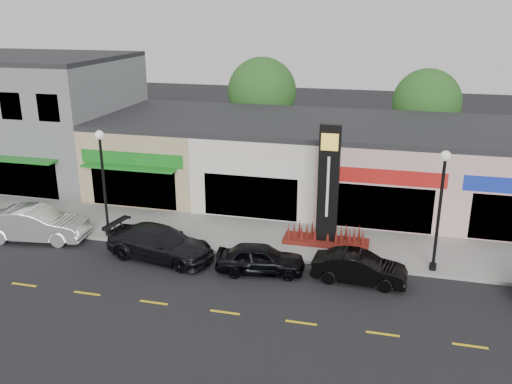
% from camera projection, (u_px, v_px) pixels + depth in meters
% --- Properties ---
extents(ground, '(120.00, 120.00, 0.00)m').
position_uv_depth(ground, '(245.00, 277.00, 23.81)').
color(ground, black).
rests_on(ground, ground).
extents(sidewalk, '(52.00, 4.30, 0.15)m').
position_uv_depth(sidewalk, '(268.00, 237.00, 27.78)').
color(sidewalk, gray).
rests_on(sidewalk, ground).
extents(curb, '(52.00, 0.20, 0.15)m').
position_uv_depth(curb, '(257.00, 256.00, 25.72)').
color(curb, gray).
rests_on(curb, ground).
extents(building_grey_2story, '(12.00, 10.95, 8.30)m').
position_uv_depth(building_grey_2story, '(37.00, 117.00, 37.21)').
color(building_grey_2story, slate).
rests_on(building_grey_2story, ground).
extents(shop_beige, '(7.00, 10.85, 4.80)m').
position_uv_depth(shop_beige, '(166.00, 150.00, 35.54)').
color(shop_beige, tan).
rests_on(shop_beige, ground).
extents(shop_cream, '(7.00, 10.01, 4.80)m').
position_uv_depth(shop_cream, '(270.00, 157.00, 33.92)').
color(shop_cream, beige).
rests_on(shop_cream, ground).
extents(shop_pink_w, '(7.00, 10.01, 4.80)m').
position_uv_depth(shop_pink_w, '(385.00, 164.00, 32.29)').
color(shop_pink_w, '#D3A8A1').
rests_on(shop_pink_w, ground).
extents(shop_pink_e, '(7.00, 10.01, 4.80)m').
position_uv_depth(shop_pink_e, '(511.00, 173.00, 30.66)').
color(shop_pink_e, '#D3A8A1').
rests_on(shop_pink_e, ground).
extents(tree_rear_west, '(5.20, 5.20, 7.83)m').
position_uv_depth(tree_rear_west, '(262.00, 92.00, 40.96)').
color(tree_rear_west, '#382619').
rests_on(tree_rear_west, ground).
extents(tree_rear_mid, '(4.80, 4.80, 7.29)m').
position_uv_depth(tree_rear_mid, '(427.00, 103.00, 38.27)').
color(tree_rear_mid, '#382619').
rests_on(tree_rear_mid, ground).
extents(lamp_west_near, '(0.44, 0.44, 5.47)m').
position_uv_depth(lamp_west_near, '(103.00, 173.00, 26.85)').
color(lamp_west_near, black).
rests_on(lamp_west_near, sidewalk).
extents(lamp_east_near, '(0.44, 0.44, 5.47)m').
position_uv_depth(lamp_east_near, '(441.00, 199.00, 23.12)').
color(lamp_east_near, black).
rests_on(lamp_east_near, sidewalk).
extents(pylon_sign, '(4.20, 1.30, 6.00)m').
position_uv_depth(pylon_sign, '(327.00, 203.00, 26.23)').
color(pylon_sign, '#50110D').
rests_on(pylon_sign, sidewalk).
extents(car_white_van, '(2.54, 5.41, 1.71)m').
position_uv_depth(car_white_van, '(36.00, 224.00, 27.43)').
color(car_white_van, white).
rests_on(car_white_van, ground).
extents(car_dark_sedan, '(2.98, 5.55, 1.53)m').
position_uv_depth(car_dark_sedan, '(160.00, 243.00, 25.40)').
color(car_dark_sedan, black).
rests_on(car_dark_sedan, ground).
extents(car_black_sedan, '(2.17, 4.15, 1.35)m').
position_uv_depth(car_black_sedan, '(260.00, 259.00, 24.06)').
color(car_black_sedan, black).
rests_on(car_black_sedan, ground).
extents(car_black_conv, '(1.63, 4.10, 1.33)m').
position_uv_depth(car_black_conv, '(359.00, 268.00, 23.22)').
color(car_black_conv, black).
rests_on(car_black_conv, ground).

